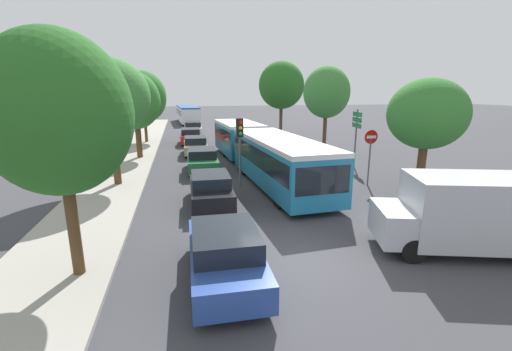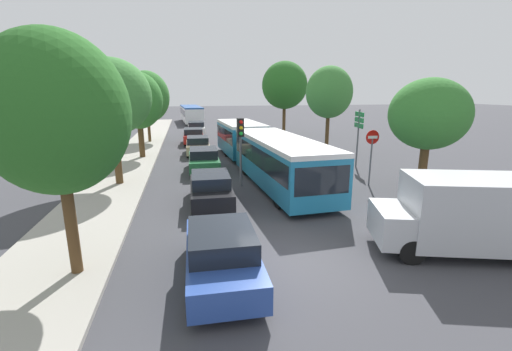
% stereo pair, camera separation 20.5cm
% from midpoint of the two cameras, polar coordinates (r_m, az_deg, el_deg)
% --- Properties ---
extents(ground_plane, '(200.00, 200.00, 0.00)m').
position_cam_midpoint_polar(ground_plane, '(9.99, 5.88, -14.26)').
color(ground_plane, '#3D3D42').
extents(kerb_strip_left, '(3.20, 54.19, 0.14)m').
position_cam_midpoint_polar(kerb_strip_left, '(31.03, -18.18, 4.70)').
color(kerb_strip_left, '#9E998E').
rests_on(kerb_strip_left, ground).
extents(articulated_bus, '(3.55, 16.75, 2.47)m').
position_cam_midpoint_polar(articulated_bus, '(20.26, 1.04, 4.65)').
color(articulated_bus, teal).
rests_on(articulated_bus, ground).
extents(city_bus_rear, '(3.26, 11.51, 2.45)m').
position_cam_midpoint_polar(city_bus_rear, '(52.68, -10.64, 10.18)').
color(city_bus_rear, silver).
rests_on(city_bus_rear, ground).
extents(queued_car_blue, '(1.79, 4.10, 1.42)m').
position_cam_midpoint_polar(queued_car_blue, '(8.86, -5.09, -12.87)').
color(queued_car_blue, '#284799').
rests_on(queued_car_blue, ground).
extents(queued_car_black, '(1.72, 3.95, 1.36)m').
position_cam_midpoint_polar(queued_car_black, '(14.53, -7.16, -2.19)').
color(queued_car_black, black).
rests_on(queued_car_black, ground).
extents(queued_car_green, '(1.77, 4.05, 1.40)m').
position_cam_midpoint_polar(queued_car_green, '(20.56, -8.44, 2.62)').
color(queued_car_green, '#236638').
rests_on(queued_car_green, ground).
extents(queued_car_tan, '(1.73, 3.96, 1.37)m').
position_cam_midpoint_polar(queued_car_tan, '(26.14, -9.45, 4.97)').
color(queued_car_tan, tan).
rests_on(queued_car_tan, ground).
extents(queued_car_red, '(1.78, 4.08, 1.41)m').
position_cam_midpoint_polar(queued_car_red, '(31.52, -10.20, 6.49)').
color(queued_car_red, '#B21E19').
rests_on(queued_car_red, ground).
extents(queued_car_white, '(1.82, 4.17, 1.44)m').
position_cam_midpoint_polar(queued_car_white, '(37.84, -9.78, 7.76)').
color(queued_car_white, white).
rests_on(queued_car_white, ground).
extents(white_van, '(5.35, 3.29, 2.31)m').
position_cam_midpoint_polar(white_van, '(11.86, 32.64, -5.33)').
color(white_van, '#B7BABF').
rests_on(white_van, ground).
extents(traffic_light, '(0.34, 0.37, 3.40)m').
position_cam_midpoint_polar(traffic_light, '(16.91, -2.24, 6.46)').
color(traffic_light, '#56595E').
rests_on(traffic_light, ground).
extents(no_entry_sign, '(0.70, 0.08, 2.82)m').
position_cam_midpoint_polar(no_entry_sign, '(18.06, 19.02, 4.19)').
color(no_entry_sign, '#56595E').
rests_on(no_entry_sign, ground).
extents(direction_sign_post, '(0.25, 1.40, 3.60)m').
position_cam_midpoint_polar(direction_sign_post, '(22.18, 16.99, 7.85)').
color(direction_sign_post, '#56595E').
rests_on(direction_sign_post, ground).
extents(tree_left_near, '(3.35, 3.35, 6.10)m').
position_cam_midpoint_polar(tree_left_near, '(9.25, -29.85, 8.84)').
color(tree_left_near, '#51381E').
rests_on(tree_left_near, ground).
extents(tree_left_mid, '(3.77, 3.77, 6.25)m').
position_cam_midpoint_polar(tree_left_mid, '(18.07, -22.68, 11.70)').
color(tree_left_mid, '#51381E').
rests_on(tree_left_mid, ground).
extents(tree_left_far, '(3.29, 3.29, 5.95)m').
position_cam_midpoint_polar(tree_left_far, '(25.14, -19.01, 11.45)').
color(tree_left_far, '#51381E').
rests_on(tree_left_far, ground).
extents(tree_left_distant, '(4.01, 4.01, 6.43)m').
position_cam_midpoint_polar(tree_left_distant, '(32.87, -17.50, 12.20)').
color(tree_left_distant, '#51381E').
rests_on(tree_left_distant, ground).
extents(tree_right_near, '(3.54, 3.54, 5.29)m').
position_cam_midpoint_polar(tree_right_near, '(17.66, 27.19, 9.03)').
color(tree_right_near, '#51381E').
rests_on(tree_right_near, ground).
extents(tree_right_mid, '(3.46, 3.46, 6.49)m').
position_cam_midpoint_polar(tree_right_mid, '(26.86, 12.30, 13.18)').
color(tree_right_mid, '#51381E').
rests_on(tree_right_mid, ground).
extents(tree_right_far, '(4.71, 4.71, 7.66)m').
position_cam_midpoint_polar(tree_right_far, '(36.86, 4.96, 14.74)').
color(tree_right_far, '#51381E').
rests_on(tree_right_far, ground).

